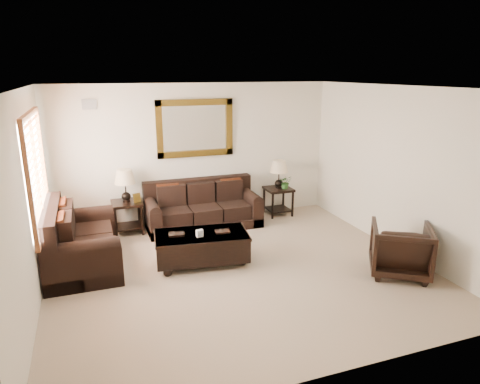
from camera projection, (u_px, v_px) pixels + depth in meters
name	position (u px, v px, depth m)	size (l,w,h in m)	color
room	(239.00, 184.00, 6.12)	(5.51, 5.01, 2.71)	gray
window	(37.00, 172.00, 6.01)	(0.07, 1.96, 1.66)	white
mirror	(195.00, 128.00, 8.22)	(1.50, 0.06, 1.10)	#4B300F
air_vent	(89.00, 104.00, 7.48)	(0.25, 0.02, 0.18)	#999999
sofa	(202.00, 210.00, 8.28)	(2.15, 0.93, 0.88)	black
loveseat	(78.00, 244.00, 6.51)	(1.05, 1.77, 1.00)	black
end_table_left	(126.00, 192.00, 7.80)	(0.55, 0.55, 1.21)	black
end_table_right	(279.00, 179.00, 8.81)	(0.53, 0.53, 1.16)	black
coffee_table	(202.00, 245.00, 6.67)	(1.52, 0.95, 0.61)	black
armchair	(401.00, 247.00, 6.27)	(0.82, 0.77, 0.84)	black
potted_plant	(286.00, 184.00, 8.78)	(0.25, 0.28, 0.22)	#27521C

